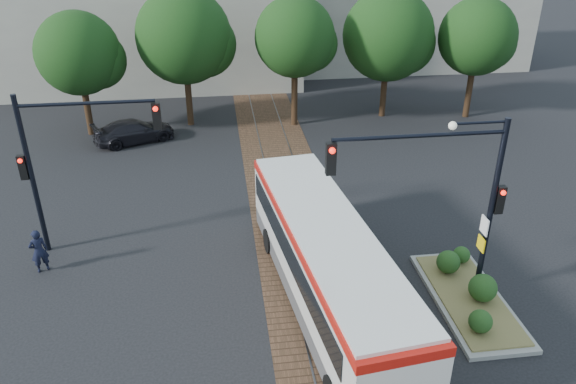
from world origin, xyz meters
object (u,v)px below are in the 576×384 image
object	(u,v)px
signal_pole_main	(456,187)
officer	(39,251)
signal_pole_left	(61,153)
city_bus	(327,261)
parked_car	(134,131)
traffic_island	(469,291)

from	to	relation	value
signal_pole_main	officer	bearing A→B (deg)	165.46
signal_pole_left	officer	xyz separation A→B (m)	(-0.99, -1.38, -3.04)
officer	city_bus	bearing A→B (deg)	134.13
signal_pole_main	parked_car	xyz separation A→B (m)	(-11.30, 15.26, -3.54)
signal_pole_left	officer	world-z (taller)	signal_pole_left
signal_pole_left	parked_car	bearing A→B (deg)	84.91
officer	parked_car	world-z (taller)	officer
signal_pole_main	parked_car	distance (m)	19.32
city_bus	traffic_island	size ratio (longest dim) A/B	2.16
traffic_island	signal_pole_left	size ratio (longest dim) A/B	0.87
city_bus	parked_car	bearing A→B (deg)	110.12
officer	parked_car	xyz separation A→B (m)	(1.92, 11.84, -0.20)
traffic_island	officer	size ratio (longest dim) A/B	3.16
traffic_island	officer	bearing A→B (deg)	166.06
signal_pole_left	traffic_island	bearing A→B (deg)	-20.36
signal_pole_main	parked_car	bearing A→B (deg)	126.51
city_bus	signal_pole_main	xyz separation A→B (m)	(3.70, -0.31, 2.51)
city_bus	parked_car	size ratio (longest dim) A/B	2.64
traffic_island	signal_pole_main	xyz separation A→B (m)	(-0.96, 0.09, 3.83)
signal_pole_main	parked_car	world-z (taller)	signal_pole_main
traffic_island	signal_pole_main	bearing A→B (deg)	174.64
traffic_island	officer	distance (m)	14.61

